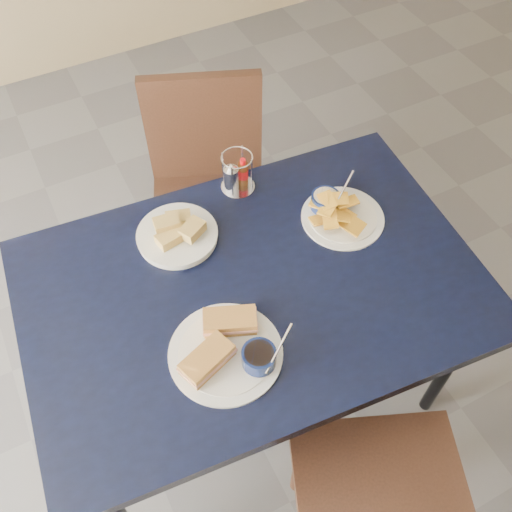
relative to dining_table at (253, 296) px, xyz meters
name	(u,v)px	position (x,y,z in m)	size (l,w,h in m)	color
ground	(250,424)	(-0.07, -0.11, -0.69)	(6.00, 6.00, 0.00)	#4E4E53
dining_table	(253,296)	(0.00, 0.00, 0.00)	(1.37, 0.97, 0.75)	black
chair_far	(200,180)	(0.10, 0.66, -0.16)	(0.55, 0.55, 0.92)	black
sandwich_plate	(229,348)	(-0.15, -0.16, 0.08)	(0.32, 0.30, 0.12)	white
plantain_plate	(336,211)	(0.35, 0.12, 0.08)	(0.26, 0.26, 0.12)	white
bread_basket	(177,233)	(-0.13, 0.25, 0.08)	(0.24, 0.24, 0.07)	white
condiment_caddy	(236,175)	(0.12, 0.36, 0.12)	(0.11, 0.11, 0.14)	silver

